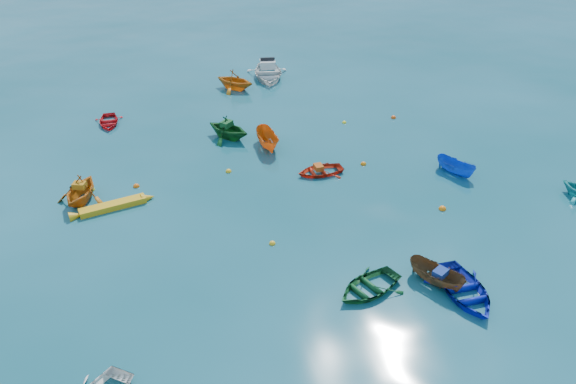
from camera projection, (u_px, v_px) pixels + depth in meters
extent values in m
plane|color=#0A424C|center=(319.00, 255.00, 25.87)|extent=(160.00, 160.00, 0.00)
imported|color=brown|center=(435.00, 283.00, 24.20)|extent=(2.17, 2.81, 1.03)
imported|color=#0D1BA3|center=(463.00, 295.00, 23.57)|extent=(2.66, 3.64, 0.74)
imported|color=#C26312|center=(83.00, 201.00, 29.73)|extent=(3.46, 3.69, 1.55)
imported|color=#114A22|center=(368.00, 290.00, 23.81)|extent=(3.67, 3.15, 0.64)
imported|color=orange|center=(268.00, 147.00, 34.93)|extent=(1.15, 3.01, 1.16)
imported|color=#14571F|center=(229.00, 138.00, 36.00)|extent=(3.90, 3.94, 1.57)
imported|color=red|center=(320.00, 173.00, 32.17)|extent=(2.75, 2.01, 0.56)
imported|color=blue|center=(455.00, 173.00, 32.20)|extent=(1.89, 2.67, 0.97)
imported|color=red|center=(109.00, 124.00, 37.76)|extent=(1.96, 2.69, 0.55)
imported|color=orange|center=(235.00, 89.00, 43.06)|extent=(4.05, 4.04, 1.62)
imported|color=silver|center=(268.00, 78.00, 45.12)|extent=(4.17, 5.21, 1.57)
cube|color=navy|center=(440.00, 273.00, 23.76)|extent=(0.77, 0.71, 0.30)
cube|color=#B77112|center=(79.00, 185.00, 29.28)|extent=(0.78, 0.70, 0.31)
cube|color=#134C1F|center=(227.00, 124.00, 35.54)|extent=(0.91, 0.89, 0.35)
cube|color=#B74B12|center=(318.00, 167.00, 31.92)|extent=(0.48, 0.62, 0.29)
sphere|color=gold|center=(272.00, 244.00, 26.55)|extent=(0.31, 0.31, 0.31)
sphere|color=orange|center=(442.00, 209.00, 29.04)|extent=(0.39, 0.39, 0.39)
sphere|color=#E75F0C|center=(136.00, 187.00, 30.94)|extent=(0.35, 0.35, 0.35)
sphere|color=yellow|center=(229.00, 172.00, 32.32)|extent=(0.34, 0.34, 0.34)
sphere|color=orange|center=(363.00, 164.00, 33.05)|extent=(0.35, 0.35, 0.35)
sphere|color=yellow|center=(91.00, 190.00, 30.63)|extent=(0.38, 0.38, 0.38)
sphere|color=#E14C0C|center=(393.00, 118.00, 38.57)|extent=(0.36, 0.36, 0.36)
sphere|color=yellow|center=(344.00, 123.00, 37.90)|extent=(0.29, 0.29, 0.29)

